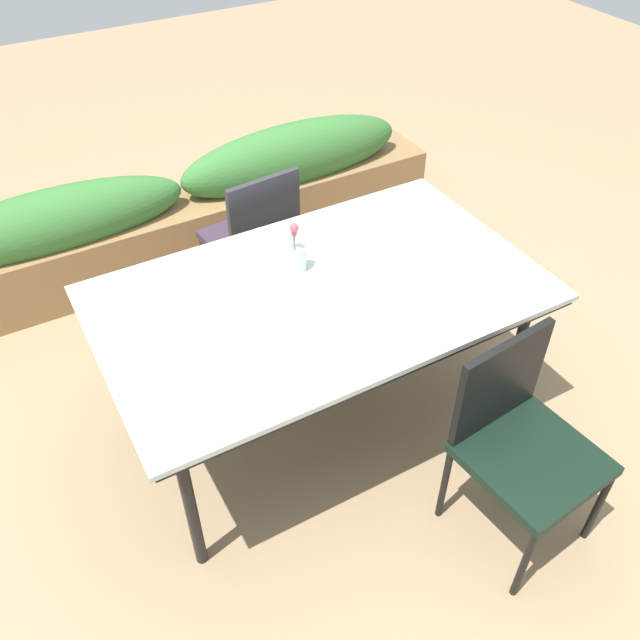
{
  "coord_description": "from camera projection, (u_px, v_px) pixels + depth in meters",
  "views": [
    {
      "loc": [
        -0.93,
        -1.85,
        2.46
      ],
      "look_at": [
        0.09,
        -0.03,
        0.62
      ],
      "focal_mm": 37.49,
      "sensor_mm": 36.0,
      "label": 1
    }
  ],
  "objects": [
    {
      "name": "dining_table",
      "position": [
        320.0,
        300.0,
        2.71
      ],
      "size": [
        1.78,
        1.07,
        0.77
      ],
      "color": "silver",
      "rests_on": "ground"
    },
    {
      "name": "flower_vase",
      "position": [
        297.0,
        254.0,
        2.74
      ],
      "size": [
        0.07,
        0.07,
        0.23
      ],
      "color": "silver",
      "rests_on": "dining_table"
    },
    {
      "name": "ground_plane",
      "position": [
        300.0,
        420.0,
        3.18
      ],
      "size": [
        12.0,
        12.0,
        0.0
      ],
      "primitive_type": "plane",
      "color": "#9E7F5B"
    },
    {
      "name": "planter_box",
      "position": [
        187.0,
        210.0,
        3.97
      ],
      "size": [
        3.24,
        0.39,
        0.7
      ],
      "color": "olive",
      "rests_on": "ground"
    },
    {
      "name": "chair_far_side",
      "position": [
        255.0,
        236.0,
        3.41
      ],
      "size": [
        0.45,
        0.45,
        0.91
      ],
      "rotation": [
        0.0,
        0.0,
        0.1
      ],
      "color": "#3B2A3B",
      "rests_on": "ground"
    },
    {
      "name": "chair_near_right",
      "position": [
        520.0,
        435.0,
        2.47
      ],
      "size": [
        0.5,
        0.5,
        0.87
      ],
      "rotation": [
        0.0,
        0.0,
        3.24
      ],
      "color": "black",
      "rests_on": "ground"
    }
  ]
}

